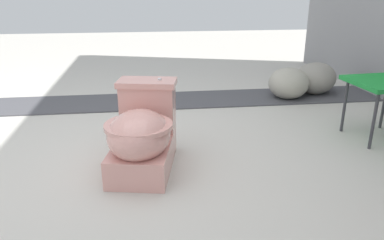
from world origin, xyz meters
name	(u,v)px	position (x,y,z in m)	size (l,w,h in m)	color
ground_plane	(109,166)	(0.00, 0.00, 0.00)	(14.00, 14.00, 0.00)	beige
gravel_strip	(172,100)	(-1.34, 0.50, 0.01)	(0.56, 8.00, 0.01)	#4C4C51
toilet	(142,135)	(0.05, 0.22, 0.22)	(0.69, 0.49, 0.52)	#E09E93
boulder_near	(289,83)	(-1.29, 1.65, 0.15)	(0.41, 0.39, 0.31)	#ADA899
boulder_far	(315,78)	(-1.42, 1.99, 0.16)	(0.47, 0.40, 0.32)	gray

